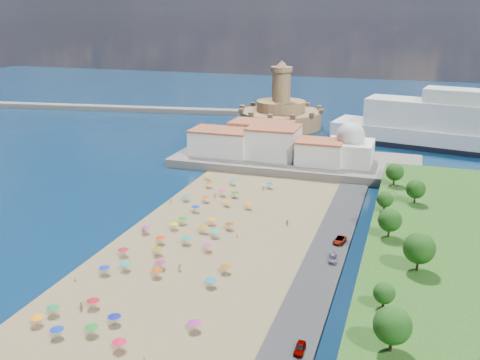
% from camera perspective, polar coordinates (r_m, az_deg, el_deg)
% --- Properties ---
extents(ground, '(700.00, 700.00, 0.00)m').
position_cam_1_polar(ground, '(138.11, -4.85, -6.00)').
color(ground, '#071938').
rests_on(ground, ground).
extents(terrace, '(90.00, 36.00, 3.00)m').
position_cam_1_polar(terrace, '(200.71, 5.92, 2.02)').
color(terrace, '#59544C').
rests_on(terrace, ground).
extents(jetty, '(18.00, 70.00, 2.40)m').
position_cam_1_polar(jetty, '(238.83, 2.58, 4.55)').
color(jetty, '#59544C').
rests_on(jetty, ground).
extents(breakwater, '(199.03, 34.77, 2.60)m').
position_cam_1_polar(breakwater, '(317.90, -12.52, 7.46)').
color(breakwater, '#59544C').
rests_on(breakwater, ground).
extents(waterfront_buildings, '(57.00, 29.00, 11.00)m').
position_cam_1_polar(waterfront_buildings, '(202.75, 2.41, 4.12)').
color(waterfront_buildings, silver).
rests_on(waterfront_buildings, terrace).
extents(domed_building, '(16.00, 16.00, 15.00)m').
position_cam_1_polar(domed_building, '(193.82, 11.65, 3.47)').
color(domed_building, silver).
rests_on(domed_building, terrace).
extents(fortress, '(40.00, 40.00, 32.40)m').
position_cam_1_polar(fortress, '(266.13, 4.36, 7.08)').
color(fortress, '#A27E51').
rests_on(fortress, ground).
extents(beach_parasols, '(33.29, 114.46, 2.20)m').
position_cam_1_polar(beach_parasols, '(128.40, -7.28, -6.94)').
color(beach_parasols, gray).
rests_on(beach_parasols, beach).
extents(beachgoers, '(39.06, 96.61, 1.89)m').
position_cam_1_polar(beachgoers, '(136.04, -5.77, -5.89)').
color(beachgoers, tan).
rests_on(beachgoers, beach).
extents(parked_cars, '(3.09, 51.11, 1.44)m').
position_cam_1_polar(parked_cars, '(121.70, 9.63, -8.89)').
color(parked_cars, gray).
rests_on(parked_cars, promenade).
extents(hillside_trees, '(16.16, 106.58, 8.05)m').
position_cam_1_polar(hillside_trees, '(117.79, 16.50, -5.63)').
color(hillside_trees, '#382314').
rests_on(hillside_trees, hillside).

